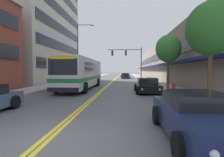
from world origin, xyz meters
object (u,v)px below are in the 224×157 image
car_black_parked_right_mid (147,86)px  fire_hydrant (174,89)px  car_navy_parked_right_foreground (198,117)px  street_tree_right_mid (168,49)px  car_dark_grey_parked_left_near (92,77)px  street_lamp_left_far (80,48)px  city_bus (82,72)px  car_charcoal_moving_second (126,76)px  traffic_signal_mast (129,57)px  street_tree_right_near (211,29)px  car_red_moving_lead (125,75)px

car_black_parked_right_mid → fire_hydrant: car_black_parked_right_mid is taller
car_navy_parked_right_foreground → street_tree_right_mid: bearing=80.0°
car_dark_grey_parked_left_near → fire_hydrant: 23.64m
car_dark_grey_parked_left_near → street_lamp_left_far: 8.51m
city_bus → car_charcoal_moving_second: (4.86, 24.98, -1.16)m
car_charcoal_moving_second → fire_hydrant: car_charcoal_moving_second is taller
car_navy_parked_right_foreground → car_black_parked_right_mid: (-0.08, 10.72, -0.04)m
city_bus → car_navy_parked_right_foreground: size_ratio=2.61×
street_lamp_left_far → fire_hydrant: (10.90, -14.39, -4.94)m
traffic_signal_mast → street_tree_right_near: (3.51, -22.64, -0.30)m
car_dark_grey_parked_left_near → street_tree_right_mid: (10.93, -16.55, 3.53)m
traffic_signal_mast → fire_hydrant: traffic_signal_mast is taller
car_charcoal_moving_second → street_tree_right_near: (4.07, -34.53, 3.44)m
city_bus → fire_hydrant: (8.34, -5.30, -1.19)m
city_bus → car_red_moving_lead: (4.57, 33.18, -1.21)m
city_bus → fire_hydrant: size_ratio=12.87×
car_dark_grey_parked_left_near → traffic_signal_mast: bearing=-21.9°
car_dark_grey_parked_left_near → fire_hydrant: car_dark_grey_parked_left_near is taller
city_bus → traffic_signal_mast: bearing=67.5°
city_bus → car_dark_grey_parked_left_near: (-1.88, 16.02, -1.15)m
car_red_moving_lead → car_charcoal_moving_second: (0.29, -8.20, 0.04)m
traffic_signal_mast → fire_hydrant: 18.99m
car_black_parked_right_mid → street_lamp_left_far: size_ratio=0.48×
street_tree_right_mid → car_navy_parked_right_foreground: bearing=-100.0°
car_black_parked_right_mid → car_charcoal_moving_second: car_charcoal_moving_second is taller
street_tree_right_near → car_dark_grey_parked_left_near: bearing=112.9°
street_tree_right_near → fire_hydrant: bearing=97.9°
car_charcoal_moving_second → traffic_signal_mast: (0.56, -11.89, 3.73)m
car_black_parked_right_mid → street_tree_right_mid: street_tree_right_mid is taller
street_tree_right_mid → city_bus: bearing=176.7°
car_navy_parked_right_foreground → street_lamp_left_far: size_ratio=0.48×
traffic_signal_mast → street_tree_right_near: traffic_signal_mast is taller
car_navy_parked_right_foreground → car_black_parked_right_mid: bearing=90.4°
car_charcoal_moving_second → street_tree_right_mid: bearing=-80.7°
car_charcoal_moving_second → street_tree_right_mid: 26.09m
street_tree_right_mid → fire_hydrant: (-0.71, -4.77, -3.57)m
street_tree_right_mid → fire_hydrant: 6.00m
car_dark_grey_parked_left_near → car_black_parked_right_mid: (8.55, -18.87, -0.04)m
car_black_parked_right_mid → car_charcoal_moving_second: (-1.81, 27.83, 0.03)m
city_bus → street_lamp_left_far: 10.17m
car_red_moving_lead → traffic_signal_mast: size_ratio=0.75×
street_lamp_left_far → car_black_parked_right_mid: bearing=-52.3°
car_navy_parked_right_foreground → traffic_signal_mast: (-1.33, 26.65, 3.72)m
car_dark_grey_parked_left_near → car_charcoal_moving_second: size_ratio=0.95×
car_red_moving_lead → traffic_signal_mast: (0.85, -20.09, 3.78)m
street_lamp_left_far → street_tree_right_near: 21.96m
street_lamp_left_far → street_tree_right_mid: 15.14m
traffic_signal_mast → street_tree_right_mid: 14.09m
street_tree_right_mid → car_dark_grey_parked_left_near: bearing=123.4°
car_red_moving_lead → street_lamp_left_far: 25.60m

